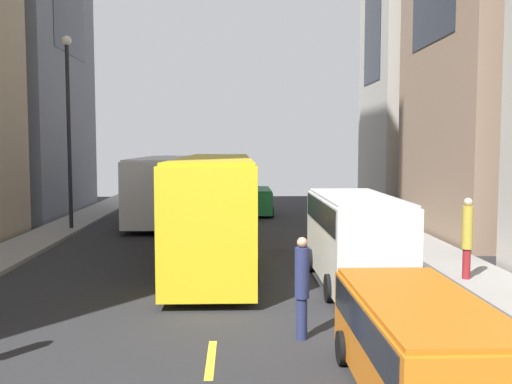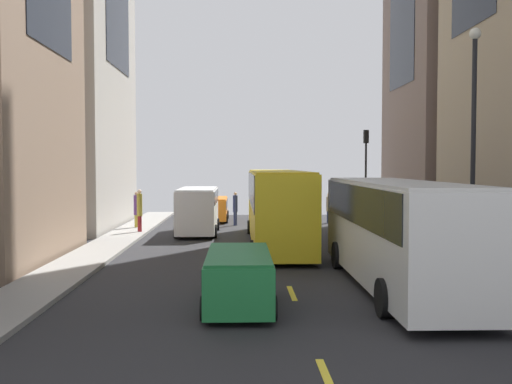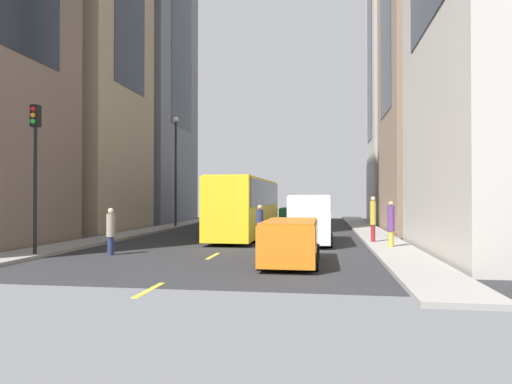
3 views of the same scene
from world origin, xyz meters
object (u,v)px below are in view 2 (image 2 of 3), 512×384
object	(u,v)px
pedestrian_walking_far	(140,209)
streetcar_yellow	(276,201)
car_green_1	(239,275)
pedestrian_crossing_near	(137,208)
city_bus_white	(396,224)
pedestrian_waiting_curb	(235,207)
pedestrian_crossing_mid	(329,207)
traffic_light_near_corner	(366,158)
car_orange_0	(213,207)
delivery_van_white	(198,207)

from	to	relation	value
pedestrian_walking_far	streetcar_yellow	bearing A→B (deg)	32.43
car_green_1	pedestrian_crossing_near	xyz separation A→B (m)	(6.12, -19.31, 0.38)
city_bus_white	streetcar_yellow	xyz separation A→B (m)	(3.11, -10.27, 0.12)
pedestrian_waiting_curb	pedestrian_crossing_mid	distance (m)	6.39
pedestrian_walking_far	pedestrian_crossing_mid	distance (m)	13.04
traffic_light_near_corner	city_bus_white	bearing A→B (deg)	80.16
city_bus_white	pedestrian_walking_far	distance (m)	17.96
pedestrian_waiting_curb	car_green_1	bearing A→B (deg)	144.80
pedestrian_crossing_near	pedestrian_walking_far	world-z (taller)	pedestrian_walking_far
city_bus_white	car_green_1	distance (m)	5.61
pedestrian_waiting_curb	traffic_light_near_corner	bearing A→B (deg)	-109.67
car_orange_0	traffic_light_near_corner	world-z (taller)	traffic_light_near_corner
car_green_1	pedestrian_waiting_curb	bearing A→B (deg)	-89.39
pedestrian_walking_far	traffic_light_near_corner	xyz separation A→B (m)	(-14.26, -7.25, 2.96)
city_bus_white	pedestrian_crossing_near	distance (m)	20.20
delivery_van_white	pedestrian_walking_far	size ratio (longest dim) A/B	2.47
car_orange_0	pedestrian_crossing_near	world-z (taller)	pedestrian_crossing_near
car_orange_0	delivery_van_white	bearing A→B (deg)	86.12
delivery_van_white	pedestrian_crossing_near	bearing A→B (deg)	-31.31
city_bus_white	pedestrian_walking_far	bearing A→B (deg)	-54.29
pedestrian_crossing_near	pedestrian_walking_far	bearing A→B (deg)	142.69
pedestrian_crossing_mid	traffic_light_near_corner	xyz separation A→B (m)	(-2.72, -1.21, 3.32)
city_bus_white	car_orange_0	bearing A→B (deg)	-73.11
car_green_1	pedestrian_crossing_mid	distance (m)	23.80
streetcar_yellow	pedestrian_crossing_mid	bearing A→B (deg)	-111.99
delivery_van_white	car_green_1	xyz separation A→B (m)	(-2.29, 16.99, -0.62)
city_bus_white	pedestrian_crossing_mid	bearing A→B (deg)	-92.97
pedestrian_waiting_curb	pedestrian_walking_far	xyz separation A→B (m)	(5.31, 4.66, 0.27)
pedestrian_walking_far	traffic_light_near_corner	distance (m)	16.27
city_bus_white	traffic_light_near_corner	bearing A→B (deg)	-99.84
streetcar_yellow	pedestrian_crossing_near	distance (m)	10.38
pedestrian_crossing_mid	city_bus_white	bearing A→B (deg)	84.35
streetcar_yellow	traffic_light_near_corner	bearing A→B (deg)	-120.82
city_bus_white	car_green_1	world-z (taller)	city_bus_white
delivery_van_white	pedestrian_crossing_mid	world-z (taller)	delivery_van_white
city_bus_white	traffic_light_near_corner	xyz separation A→B (m)	(-3.79, -21.83, 2.38)
city_bus_white	pedestrian_waiting_curb	bearing A→B (deg)	-74.96
streetcar_yellow	traffic_light_near_corner	world-z (taller)	traffic_light_near_corner
traffic_light_near_corner	pedestrian_crossing_near	bearing A→B (deg)	18.38
pedestrian_crossing_near	pedestrian_crossing_mid	distance (m)	12.68
pedestrian_waiting_curb	traffic_light_near_corner	size ratio (longest dim) A/B	0.35
streetcar_yellow	pedestrian_walking_far	xyz separation A→B (m)	(7.37, -4.31, -0.70)
city_bus_white	traffic_light_near_corner	world-z (taller)	traffic_light_near_corner
streetcar_yellow	pedestrian_waiting_curb	xyz separation A→B (m)	(2.06, -8.96, -0.97)
car_green_1	pedestrian_crossing_mid	xyz separation A→B (m)	(-6.01, -23.03, 0.17)
delivery_van_white	car_orange_0	bearing A→B (deg)	-93.88
pedestrian_crossing_mid	streetcar_yellow	bearing A→B (deg)	65.33
pedestrian_walking_far	car_green_1	bearing A→B (deg)	-9.20
pedestrian_walking_far	traffic_light_near_corner	size ratio (longest dim) A/B	0.38
delivery_van_white	car_green_1	size ratio (longest dim) A/B	1.38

